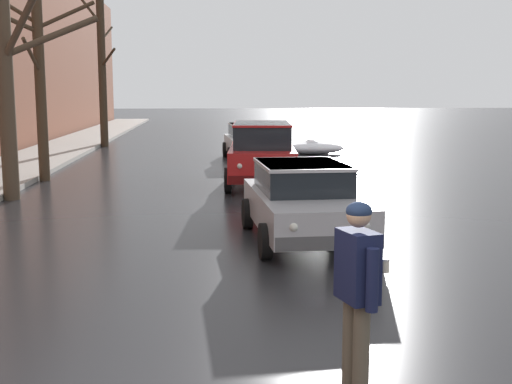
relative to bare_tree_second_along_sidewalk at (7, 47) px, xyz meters
name	(u,v)px	position (x,y,z in m)	size (l,w,h in m)	color
left_sidewalk_slab	(8,171)	(-1.77, 5.57, -3.71)	(2.99, 80.00, 0.15)	gray
snow_bank_along_left_kerb	(312,147)	(9.60, 12.23, -3.52)	(1.66, 1.25, 0.59)	white
snow_bank_near_corner_right	(314,148)	(9.58, 11.43, -3.52)	(2.61, 1.31, 0.60)	white
bare_tree_second_along_sidewalk	(7,47)	(0.00, 0.00, 0.00)	(2.48, 1.89, 7.36)	#4C3D2D
bare_tree_mid_block	(39,75)	(-0.11, 3.53, -0.59)	(3.02, 1.71, 5.89)	#423323
bare_tree_far_down_block	(102,70)	(-0.10, 16.16, -0.07)	(2.29, 3.34, 7.64)	#382B1E
sedan_silver_approaching_near_lane	(303,200)	(6.58, -5.17, -3.03)	(2.11, 4.14, 1.42)	#B7B7BC
suv_red_parked_kerbside_close	(262,152)	(6.45, 2.01, -2.79)	(2.30, 4.65, 1.82)	red
sedan_white_parked_kerbside_mid	(250,140)	(6.63, 9.51, -3.03)	(2.12, 4.20, 1.42)	silver
pedestrian_with_coffee	(357,281)	(6.13, -11.35, -2.74)	(0.45, 0.64, 1.76)	brown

